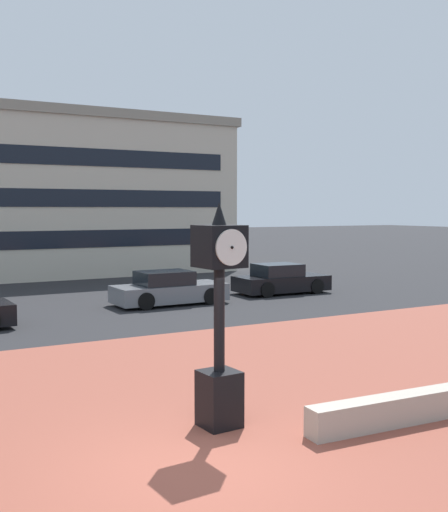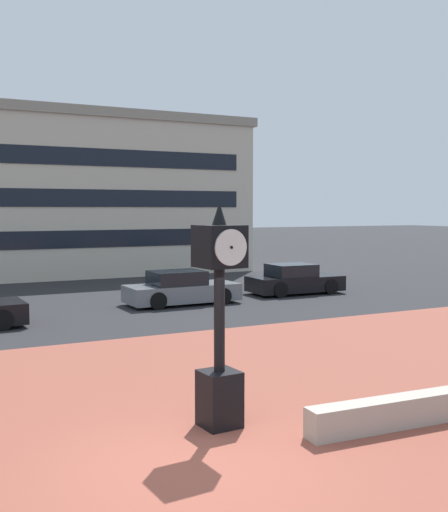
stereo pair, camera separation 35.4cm
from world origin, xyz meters
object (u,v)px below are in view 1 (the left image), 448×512
(car_street_far, at_px, (280,280))
(civic_building, at_px, (19,195))
(street_clock, at_px, (219,319))
(car_street_distant, at_px, (168,289))

(car_street_far, distance_m, civic_building, 17.74)
(street_clock, bearing_deg, car_street_distant, 65.70)
(civic_building, bearing_deg, car_street_distant, -81.67)
(car_street_far, height_order, car_street_distant, same)
(civic_building, bearing_deg, street_clock, -94.69)
(car_street_far, relative_size, car_street_distant, 0.94)
(street_clock, xyz_separation_m, car_street_distant, (4.68, 12.63, -1.24))
(car_street_distant, bearing_deg, car_street_far, 94.60)
(street_clock, distance_m, car_street_far, 16.68)
(street_clock, height_order, car_street_far, street_clock)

